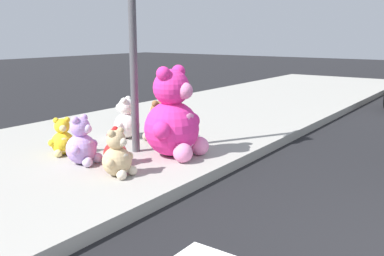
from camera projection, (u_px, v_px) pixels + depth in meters
name	position (u px, v px, depth m)	size (l,w,h in m)	color
sidewalk	(44.00, 163.00, 5.87)	(28.00, 4.40, 0.15)	#9E9B93
sign_pole	(133.00, 32.00, 5.83)	(0.56, 0.11, 3.20)	#4C4C51
plush_pink_large	(174.00, 121.00, 5.87)	(0.97, 0.86, 1.26)	#F22D93
plush_brown	(158.00, 124.00, 6.77)	(0.52, 0.45, 0.67)	olive
plush_lavender	(82.00, 145.00, 5.55)	(0.49, 0.46, 0.65)	#B28CD8
plush_red	(116.00, 150.00, 5.53)	(0.35, 0.36, 0.50)	red
plush_yellow	(63.00, 140.00, 6.00)	(0.37, 0.39, 0.54)	yellow
plush_white	(126.00, 121.00, 6.97)	(0.49, 0.49, 0.68)	white
plush_tan	(118.00, 157.00, 5.08)	(0.45, 0.40, 0.58)	tan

